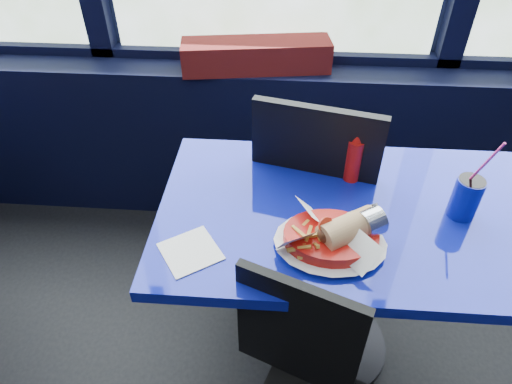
% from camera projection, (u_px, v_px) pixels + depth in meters
% --- Properties ---
extents(window_sill, '(5.00, 0.26, 0.80)m').
position_uv_depth(window_sill, '(270.00, 141.00, 2.29)').
color(window_sill, black).
rests_on(window_sill, ground).
extents(near_table, '(1.20, 0.70, 0.75)m').
position_uv_depth(near_table, '(348.00, 251.00, 1.50)').
color(near_table, black).
rests_on(near_table, ground).
extents(chair_near_back, '(0.54, 0.54, 0.99)m').
position_uv_depth(chair_near_back, '(301.00, 187.00, 1.75)').
color(chair_near_back, black).
rests_on(chair_near_back, ground).
extents(planter_box, '(0.65, 0.25, 0.13)m').
position_uv_depth(planter_box, '(256.00, 55.00, 1.97)').
color(planter_box, maroon).
rests_on(planter_box, window_sill).
extents(food_basket, '(0.30, 0.30, 0.10)m').
position_uv_depth(food_basket, '(333.00, 236.00, 1.25)').
color(food_basket, '#AB100B').
rests_on(food_basket, near_table).
extents(ketchup_bottle, '(0.05, 0.05, 0.19)m').
position_uv_depth(ketchup_bottle, '(354.00, 157.00, 1.45)').
color(ketchup_bottle, '#AB100B').
rests_on(ketchup_bottle, near_table).
extents(soda_cup, '(0.08, 0.08, 0.28)m').
position_uv_depth(soda_cup, '(466.00, 197.00, 1.33)').
color(soda_cup, '#0D1591').
rests_on(soda_cup, near_table).
extents(napkin, '(0.20, 0.20, 0.00)m').
position_uv_depth(napkin, '(191.00, 251.00, 1.26)').
color(napkin, white).
rests_on(napkin, near_table).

